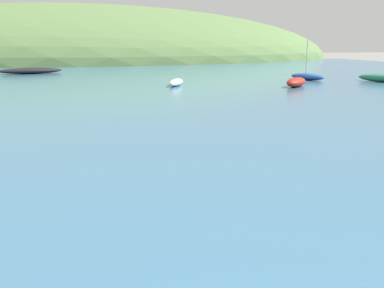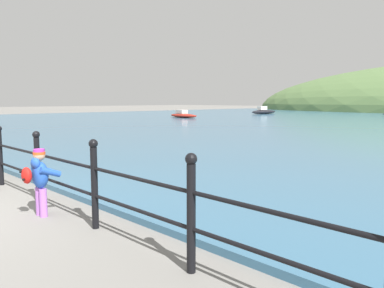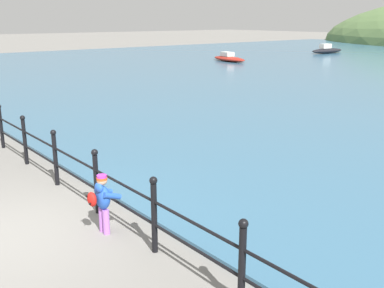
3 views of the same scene
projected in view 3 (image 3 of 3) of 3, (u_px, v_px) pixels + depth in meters
name	position (u px, v px, depth m)	size (l,w,h in m)	color
ground_plane	(12.00, 234.00, 7.38)	(200.00, 200.00, 0.00)	slate
iron_railing	(96.00, 179.00, 8.01)	(11.09, 0.12, 1.21)	black
child_in_coat	(102.00, 199.00, 7.26)	(0.38, 0.53, 1.00)	#AD66C6
boat_red_dinghy	(327.00, 50.00, 44.13)	(1.33, 4.28, 0.93)	black
boat_blue_hull	(229.00, 58.00, 36.04)	(4.11, 1.89, 0.71)	maroon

